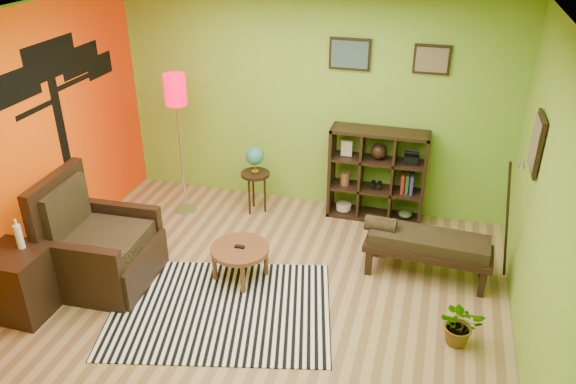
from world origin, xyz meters
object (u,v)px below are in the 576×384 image
(armchair, at_px, (98,250))
(cube_shelf, at_px, (378,175))
(coffee_table, at_px, (240,252))
(bench, at_px, (425,243))
(globe_table, at_px, (255,163))
(side_cabinet, at_px, (19,282))
(floor_lamp, at_px, (176,103))
(potted_plant, at_px, (460,328))

(armchair, distance_m, cube_shelf, 3.44)
(coffee_table, relative_size, bench, 0.45)
(globe_table, relative_size, bench, 0.66)
(armchair, height_order, cube_shelf, armchair)
(side_cabinet, xyz_separation_m, floor_lamp, (0.68, 2.32, 1.14))
(coffee_table, xyz_separation_m, globe_table, (-0.31, 1.46, 0.36))
(coffee_table, height_order, floor_lamp, floor_lamp)
(bench, bearing_deg, globe_table, 158.68)
(cube_shelf, distance_m, potted_plant, 2.43)
(floor_lamp, height_order, potted_plant, floor_lamp)
(potted_plant, bearing_deg, globe_table, 144.27)
(globe_table, height_order, potted_plant, globe_table)
(coffee_table, height_order, potted_plant, coffee_table)
(globe_table, relative_size, potted_plant, 2.07)
(coffee_table, bearing_deg, side_cabinet, -149.29)
(armchair, relative_size, potted_plant, 2.74)
(coffee_table, distance_m, armchair, 1.51)
(globe_table, xyz_separation_m, cube_shelf, (1.54, 0.26, -0.09))
(floor_lamp, distance_m, potted_plant, 4.08)
(armchair, relative_size, floor_lamp, 0.65)
(armchair, distance_m, bench, 3.49)
(coffee_table, relative_size, floor_lamp, 0.34)
(side_cabinet, xyz_separation_m, potted_plant, (4.18, 0.70, -0.18))
(bench, bearing_deg, coffee_table, -162.47)
(armchair, xyz_separation_m, floor_lamp, (0.24, 1.63, 1.13))
(coffee_table, distance_m, potted_plant, 2.34)
(globe_table, bearing_deg, armchair, -120.88)
(armchair, distance_m, globe_table, 2.23)
(coffee_table, xyz_separation_m, bench, (1.89, 0.60, 0.07))
(globe_table, bearing_deg, side_cabinet, -121.38)
(globe_table, distance_m, potted_plant, 3.26)
(coffee_table, distance_m, floor_lamp, 2.06)
(potted_plant, bearing_deg, armchair, -179.79)
(coffee_table, xyz_separation_m, armchair, (-1.44, -0.43, 0.03))
(cube_shelf, bearing_deg, side_cabinet, -137.60)
(cube_shelf, bearing_deg, armchair, -141.12)
(floor_lamp, xyz_separation_m, potted_plant, (3.50, -1.62, -1.33))
(bench, distance_m, potted_plant, 1.12)
(globe_table, bearing_deg, potted_plant, -35.73)
(globe_table, height_order, bench, globe_table)
(armchair, bearing_deg, globe_table, 59.12)
(side_cabinet, relative_size, floor_lamp, 0.55)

